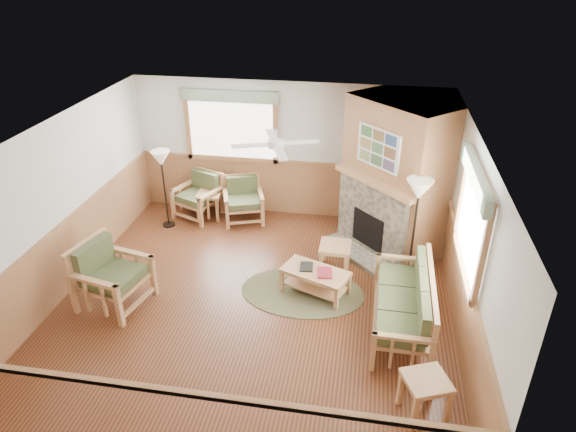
% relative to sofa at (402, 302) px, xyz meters
% --- Properties ---
extents(floor, '(6.00, 6.00, 0.01)m').
position_rel_sofa_xyz_m(floor, '(-2.20, 0.28, -0.45)').
color(floor, '#572C18').
rests_on(floor, ground).
extents(ceiling, '(6.00, 6.00, 0.01)m').
position_rel_sofa_xyz_m(ceiling, '(-2.20, 0.28, 2.26)').
color(ceiling, white).
rests_on(ceiling, floor).
extents(wall_back, '(6.00, 0.02, 2.70)m').
position_rel_sofa_xyz_m(wall_back, '(-2.20, 3.28, 0.91)').
color(wall_back, silver).
rests_on(wall_back, floor).
extents(wall_front, '(6.00, 0.02, 2.70)m').
position_rel_sofa_xyz_m(wall_front, '(-2.20, -2.72, 0.91)').
color(wall_front, silver).
rests_on(wall_front, floor).
extents(wall_left, '(0.02, 6.00, 2.70)m').
position_rel_sofa_xyz_m(wall_left, '(-5.20, 0.28, 0.91)').
color(wall_left, silver).
rests_on(wall_left, floor).
extents(wall_right, '(0.02, 6.00, 2.70)m').
position_rel_sofa_xyz_m(wall_right, '(0.80, 0.28, 0.91)').
color(wall_right, silver).
rests_on(wall_right, floor).
extents(wainscot, '(6.00, 6.00, 1.10)m').
position_rel_sofa_xyz_m(wainscot, '(-2.20, 0.28, 0.11)').
color(wainscot, '#99663E').
rests_on(wainscot, floor).
extents(fireplace, '(3.11, 3.11, 2.70)m').
position_rel_sofa_xyz_m(fireplace, '(-0.15, 2.33, 0.91)').
color(fireplace, '#99663E').
rests_on(fireplace, floor).
extents(window_back, '(1.90, 0.16, 1.50)m').
position_rel_sofa_xyz_m(window_back, '(-3.30, 3.24, 2.09)').
color(window_back, white).
rests_on(window_back, wall_back).
extents(window_right, '(0.16, 1.90, 1.50)m').
position_rel_sofa_xyz_m(window_right, '(0.76, 0.08, 2.09)').
color(window_right, white).
rests_on(window_right, wall_right).
extents(ceiling_fan, '(1.59, 1.59, 0.36)m').
position_rel_sofa_xyz_m(ceiling_fan, '(-1.90, 0.58, 2.22)').
color(ceiling_fan, white).
rests_on(ceiling_fan, ceiling).
extents(sofa, '(1.94, 0.82, 0.89)m').
position_rel_sofa_xyz_m(sofa, '(0.00, 0.00, 0.00)').
color(sofa, tan).
rests_on(sofa, floor).
extents(armchair_back_left, '(1.03, 1.03, 0.88)m').
position_rel_sofa_xyz_m(armchair_back_left, '(-3.95, 2.83, -0.00)').
color(armchair_back_left, tan).
rests_on(armchair_back_left, floor).
extents(armchair_back_right, '(0.95, 0.95, 0.84)m').
position_rel_sofa_xyz_m(armchair_back_right, '(-3.02, 2.83, -0.02)').
color(armchair_back_right, tan).
rests_on(armchair_back_right, floor).
extents(armchair_left, '(1.08, 1.08, 1.02)m').
position_rel_sofa_xyz_m(armchair_left, '(-4.29, -0.16, 0.07)').
color(armchair_left, tan).
rests_on(armchair_left, floor).
extents(coffee_table, '(1.16, 0.86, 0.42)m').
position_rel_sofa_xyz_m(coffee_table, '(-1.31, 0.62, -0.24)').
color(coffee_table, tan).
rests_on(coffee_table, floor).
extents(end_table_chairs, '(0.49, 0.48, 0.52)m').
position_rel_sofa_xyz_m(end_table_chairs, '(-3.72, 2.83, -0.18)').
color(end_table_chairs, tan).
rests_on(end_table_chairs, floor).
extents(end_table_sofa, '(0.63, 0.62, 0.55)m').
position_rel_sofa_xyz_m(end_table_sofa, '(0.23, -1.53, -0.17)').
color(end_table_sofa, tan).
rests_on(end_table_sofa, floor).
extents(footstool, '(0.52, 0.52, 0.45)m').
position_rel_sofa_xyz_m(footstool, '(-1.07, 1.39, -0.22)').
color(footstool, tan).
rests_on(footstool, floor).
extents(braided_rug, '(2.52, 2.52, 0.01)m').
position_rel_sofa_xyz_m(braided_rug, '(-1.50, 0.59, -0.44)').
color(braided_rug, brown).
rests_on(braided_rug, floor).
extents(floor_lamp_left, '(0.44, 0.44, 1.56)m').
position_rel_sofa_xyz_m(floor_lamp_left, '(-4.42, 2.33, 0.34)').
color(floor_lamp_left, black).
rests_on(floor_lamp_left, floor).
extents(floor_lamp_right, '(0.50, 0.50, 1.80)m').
position_rel_sofa_xyz_m(floor_lamp_right, '(0.17, 1.27, 0.45)').
color(floor_lamp_right, black).
rests_on(floor_lamp_right, floor).
extents(book_red, '(0.25, 0.32, 0.03)m').
position_rel_sofa_xyz_m(book_red, '(-1.16, 0.57, 0.00)').
color(book_red, maroon).
rests_on(book_red, coffee_table).
extents(book_dark, '(0.22, 0.29, 0.03)m').
position_rel_sofa_xyz_m(book_dark, '(-1.46, 0.69, -0.00)').
color(book_dark, black).
rests_on(book_dark, coffee_table).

